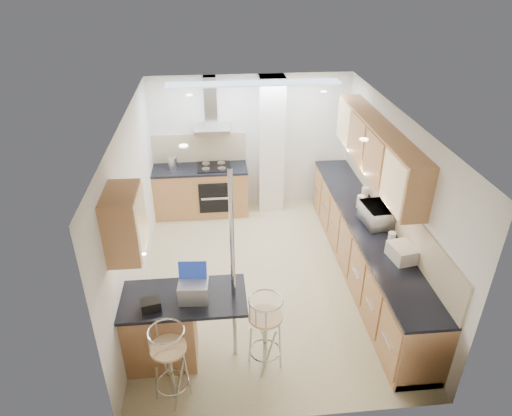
{
  "coord_description": "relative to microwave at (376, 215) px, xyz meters",
  "views": [
    {
      "loc": [
        -0.67,
        -5.47,
        4.32
      ],
      "look_at": [
        -0.12,
        0.2,
        1.11
      ],
      "focal_mm": 32.0,
      "sensor_mm": 36.0,
      "label": 1
    }
  ],
  "objects": [
    {
      "name": "ground",
      "position": [
        -1.57,
        0.09,
        -1.06
      ],
      "size": [
        4.8,
        4.8,
        0.0
      ],
      "primitive_type": "plane",
      "color": "tan",
      "rests_on": "ground"
    },
    {
      "name": "room_shell",
      "position": [
        -1.25,
        0.46,
        0.48
      ],
      "size": [
        3.64,
        4.84,
        2.51
      ],
      "color": "white",
      "rests_on": "ground"
    },
    {
      "name": "right_counter",
      "position": [
        -0.07,
        0.09,
        -0.6
      ],
      "size": [
        0.63,
        4.4,
        0.92
      ],
      "color": "#A87243",
      "rests_on": "ground"
    },
    {
      "name": "back_counter",
      "position": [
        -2.52,
        2.19,
        -0.6
      ],
      "size": [
        1.7,
        0.63,
        0.92
      ],
      "color": "#A87243",
      "rests_on": "ground"
    },
    {
      "name": "peninsula",
      "position": [
        -2.7,
        -1.36,
        -0.59
      ],
      "size": [
        1.47,
        0.72,
        0.94
      ],
      "color": "#A87243",
      "rests_on": "ground"
    },
    {
      "name": "microwave",
      "position": [
        0.0,
        0.0,
        0.0
      ],
      "size": [
        0.4,
        0.55,
        0.29
      ],
      "primitive_type": "imported",
      "rotation": [
        0.0,
        0.0,
        1.67
      ],
      "color": "silver",
      "rests_on": "right_counter"
    },
    {
      "name": "laptop",
      "position": [
        -2.54,
        -1.41,
        -0.01
      ],
      "size": [
        0.34,
        0.27,
        0.23
      ],
      "primitive_type": "cube",
      "rotation": [
        0.0,
        0.0,
        -0.07
      ],
      "color": "#979A9E",
      "rests_on": "peninsula"
    },
    {
      "name": "bag",
      "position": [
        -3.0,
        -1.52,
        -0.07
      ],
      "size": [
        0.24,
        0.19,
        0.11
      ],
      "primitive_type": "cube",
      "rotation": [
        0.0,
        0.0,
        0.22
      ],
      "color": "black",
      "rests_on": "peninsula"
    },
    {
      "name": "bar_stool_near",
      "position": [
        -2.82,
        -1.92,
        -0.57
      ],
      "size": [
        0.51,
        0.51,
        1.0
      ],
      "primitive_type": null,
      "rotation": [
        0.0,
        0.0,
        -0.29
      ],
      "color": "tan",
      "rests_on": "ground"
    },
    {
      "name": "bar_stool_end",
      "position": [
        -1.76,
        -1.57,
        -0.56
      ],
      "size": [
        0.58,
        0.58,
        1.01
      ],
      "primitive_type": null,
      "rotation": [
        0.0,
        0.0,
        0.87
      ],
      "color": "tan",
      "rests_on": "ground"
    },
    {
      "name": "jar_a",
      "position": [
        -0.07,
        0.48,
        -0.05
      ],
      "size": [
        0.12,
        0.12,
        0.2
      ],
      "primitive_type": "cylinder",
      "rotation": [
        0.0,
        0.0,
        -0.04
      ],
      "color": "beige",
      "rests_on": "right_counter"
    },
    {
      "name": "jar_b",
      "position": [
        0.11,
        0.83,
        -0.07
      ],
      "size": [
        0.14,
        0.14,
        0.15
      ],
      "primitive_type": "cylinder",
      "rotation": [
        0.0,
        0.0,
        0.28
      ],
      "color": "beige",
      "rests_on": "right_counter"
    },
    {
      "name": "jar_c",
      "position": [
        0.01,
        -0.14,
        -0.04
      ],
      "size": [
        0.15,
        0.15,
        0.21
      ],
      "primitive_type": "cylinder",
      "rotation": [
        0.0,
        0.0,
        -0.08
      ],
      "color": "#BCB596",
      "rests_on": "right_counter"
    },
    {
      "name": "jar_d",
      "position": [
        0.07,
        -0.45,
        -0.08
      ],
      "size": [
        0.11,
        0.11,
        0.13
      ],
      "primitive_type": "cylinder",
      "rotation": [
        0.0,
        0.0,
        0.15
      ],
      "color": "silver",
      "rests_on": "right_counter"
    },
    {
      "name": "bread_bin",
      "position": [
        0.06,
        -0.86,
        -0.05
      ],
      "size": [
        0.35,
        0.41,
        0.19
      ],
      "primitive_type": "cube",
      "rotation": [
        0.0,
        0.0,
        0.18
      ],
      "color": "beige",
      "rests_on": "right_counter"
    },
    {
      "name": "kettle",
      "position": [
        -3.0,
        2.18,
        -0.03
      ],
      "size": [
        0.16,
        0.16,
        0.22
      ],
      "primitive_type": "cylinder",
      "color": "silver",
      "rests_on": "back_counter"
    }
  ]
}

